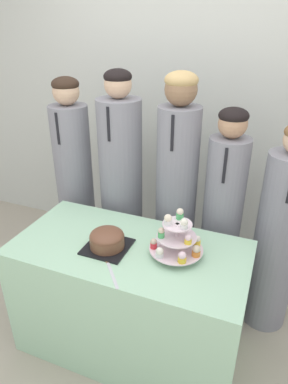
{
  "coord_description": "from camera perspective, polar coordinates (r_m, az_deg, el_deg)",
  "views": [
    {
      "loc": [
        0.68,
        -1.12,
        1.92
      ],
      "look_at": [
        0.08,
        0.37,
        1.12
      ],
      "focal_mm": 32.0,
      "sensor_mm": 36.0,
      "label": 1
    }
  ],
  "objects": [
    {
      "name": "student_0",
      "position": [
        2.7,
        -11.36,
        0.73
      ],
      "size": [
        0.28,
        0.28,
        1.6
      ],
      "color": "gray",
      "rests_on": "ground_plane"
    },
    {
      "name": "student_4",
      "position": [
        2.37,
        21.39,
        -7.39
      ],
      "size": [
        0.29,
        0.3,
        1.42
      ],
      "color": "gray",
      "rests_on": "ground_plane"
    },
    {
      "name": "student_3",
      "position": [
        2.36,
        12.75,
        -4.91
      ],
      "size": [
        0.26,
        0.26,
        1.48
      ],
      "color": "gray",
      "rests_on": "ground_plane"
    },
    {
      "name": "student_1",
      "position": [
        2.51,
        -3.77,
        -0.3
      ],
      "size": [
        0.3,
        0.31,
        1.66
      ],
      "color": "gray",
      "rests_on": "ground_plane"
    },
    {
      "name": "table",
      "position": [
        2.22,
        -2.3,
        -17.23
      ],
      "size": [
        1.35,
        0.67,
        0.77
      ],
      "color": "#A8DBB2",
      "rests_on": "ground_plane"
    },
    {
      "name": "student_2",
      "position": [
        2.37,
        5.32,
        -1.46
      ],
      "size": [
        0.28,
        0.28,
        1.67
      ],
      "color": "gray",
      "rests_on": "ground_plane"
    },
    {
      "name": "round_cake",
      "position": [
        1.95,
        -6.18,
        -7.83
      ],
      "size": [
        0.25,
        0.25,
        0.11
      ],
      "color": "black",
      "rests_on": "table"
    },
    {
      "name": "wall_back",
      "position": [
        2.88,
        8.22,
        14.82
      ],
      "size": [
        9.0,
        0.06,
        2.7
      ],
      "color": "silver",
      "rests_on": "ground_plane"
    },
    {
      "name": "cake_knife",
      "position": [
        1.86,
        -5.98,
        -11.82
      ],
      "size": [
        0.21,
        0.24,
        0.01
      ],
      "rotation": [
        0.0,
        0.0,
        -0.87
      ],
      "color": "silver",
      "rests_on": "table"
    },
    {
      "name": "cupcake_stand",
      "position": [
        1.86,
        5.5,
        -7.66
      ],
      "size": [
        0.29,
        0.29,
        0.26
      ],
      "color": "silver",
      "rests_on": "table"
    }
  ]
}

